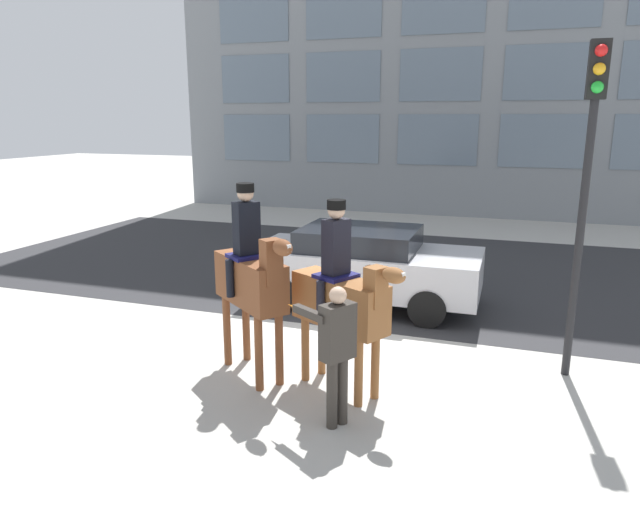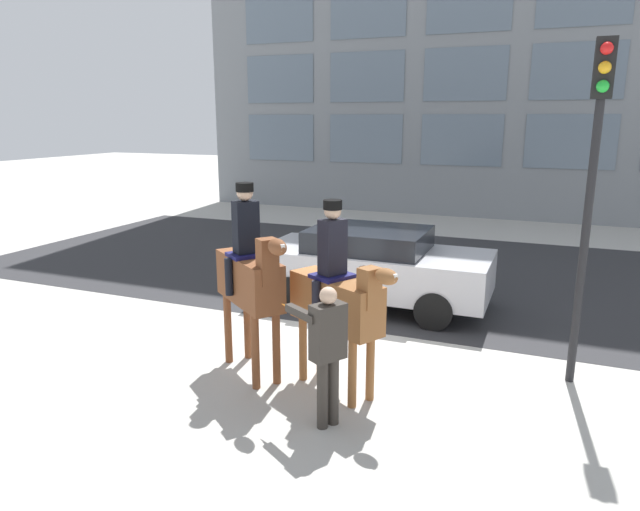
{
  "view_description": "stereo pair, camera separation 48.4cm",
  "coord_description": "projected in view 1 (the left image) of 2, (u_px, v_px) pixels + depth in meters",
  "views": [
    {
      "loc": [
        2.72,
        -8.4,
        3.53
      ],
      "look_at": [
        0.21,
        -0.99,
        1.64
      ],
      "focal_mm": 32.0,
      "sensor_mm": 36.0,
      "label": 1
    },
    {
      "loc": [
        3.17,
        -8.23,
        3.53
      ],
      "look_at": [
        0.21,
        -0.99,
        1.64
      ],
      "focal_mm": 32.0,
      "sensor_mm": 36.0,
      "label": 2
    }
  ],
  "objects": [
    {
      "name": "ground_plane",
      "position": [
        327.0,
        338.0,
        9.41
      ],
      "size": [
        80.0,
        80.0,
        0.0
      ],
      "primitive_type": "plane",
      "color": "#B2AFA8"
    },
    {
      "name": "traffic_light",
      "position": [
        588.0,
        162.0,
        7.36
      ],
      "size": [
        0.24,
        0.29,
        4.48
      ],
      "color": "black",
      "rests_on": "ground_plane"
    },
    {
      "name": "mounted_horse_lead",
      "position": [
        252.0,
        277.0,
        7.72
      ],
      "size": [
        1.58,
        1.32,
        2.69
      ],
      "rotation": [
        0.0,
        0.0,
        -0.65
      ],
      "color": "brown",
      "rests_on": "ground_plane"
    },
    {
      "name": "road_surface",
      "position": [
        388.0,
        268.0,
        13.78
      ],
      "size": [
        20.32,
        8.5,
        0.01
      ],
      "color": "#2D2D30",
      "rests_on": "ground_plane"
    },
    {
      "name": "pedestrian_bystander",
      "position": [
        336.0,
        346.0,
        6.5
      ],
      "size": [
        0.91,
        0.47,
        1.7
      ],
      "rotation": [
        0.0,
        0.0,
        2.59
      ],
      "color": "#332D28",
      "rests_on": "ground_plane"
    },
    {
      "name": "street_car_near_lane",
      "position": [
        364.0,
        264.0,
        10.96
      ],
      "size": [
        4.35,
        1.99,
        1.5
      ],
      "color": "#B7B7BC",
      "rests_on": "ground_plane"
    },
    {
      "name": "mounted_horse_companion",
      "position": [
        341.0,
        297.0,
        7.32
      ],
      "size": [
        1.69,
        1.11,
        2.54
      ],
      "rotation": [
        0.0,
        0.0,
        -0.5
      ],
      "color": "brown",
      "rests_on": "ground_plane"
    }
  ]
}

